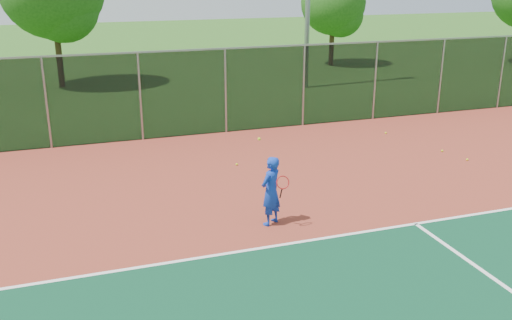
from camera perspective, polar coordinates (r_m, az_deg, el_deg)
The scene contains 9 objects.
ground at distance 10.60m, azimuth 15.62°, elevation -14.27°, with size 120.00×120.00×0.00m, color #265819.
court_apron at distance 12.05m, azimuth 10.30°, elevation -9.56°, with size 30.00×20.00×0.02m, color maroon.
fence_back at distance 20.36m, azimuth -3.06°, elevation 7.01°, with size 30.00×0.06×3.03m.
tennis_player at distance 12.98m, azimuth 1.50°, elevation -3.10°, with size 0.71×0.74×2.08m.
practice_ball_1 at distance 19.37m, azimuth 18.12°, elevation 0.89°, with size 0.07×0.07×0.07m, color #C5DD19.
practice_ball_2 at distance 20.96m, azimuth 12.85°, elevation 2.66°, with size 0.07×0.07×0.07m, color #C5DD19.
practice_ball_4 at distance 18.73m, azimuth 20.37°, elevation 0.05°, with size 0.07×0.07×0.07m, color #C5DD19.
practice_ball_5 at distance 17.14m, azimuth -1.94°, elevation -0.43°, with size 0.07×0.07×0.07m, color #C5DD19.
tree_back_mid at distance 35.56m, azimuth 7.93°, elevation 15.07°, with size 3.88×3.88×5.70m.
Camera 1 is at (-5.36, -7.21, 5.62)m, focal length 40.00 mm.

